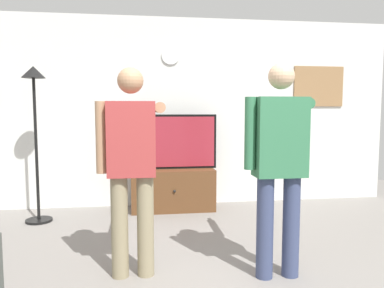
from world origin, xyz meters
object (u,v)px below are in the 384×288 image
at_px(tv_stand, 173,189).
at_px(person_standing_nearer_couch, 279,158).
at_px(floor_lamp, 35,112).
at_px(wall_clock, 171,55).
at_px(television, 172,142).
at_px(framed_picture, 318,86).
at_px(person_standing_nearer_lamp, 132,161).

relative_size(tv_stand, person_standing_nearer_couch, 0.65).
bearing_deg(floor_lamp, tv_stand, 10.63).
bearing_deg(person_standing_nearer_couch, wall_clock, 105.51).
bearing_deg(television, framed_picture, 6.31).
xyz_separation_m(television, wall_clock, (-0.00, 0.24, 1.21)).
relative_size(wall_clock, framed_picture, 0.33).
distance_m(floor_lamp, person_standing_nearer_couch, 3.05).
relative_size(tv_stand, floor_lamp, 0.60).
bearing_deg(person_standing_nearer_lamp, tv_stand, 75.62).
distance_m(tv_stand, person_standing_nearer_couch, 2.39).
distance_m(television, person_standing_nearer_couch, 2.32).
height_order(tv_stand, floor_lamp, floor_lamp).
bearing_deg(tv_stand, framed_picture, 7.48).
distance_m(wall_clock, person_standing_nearer_lamp, 2.62).
bearing_deg(person_standing_nearer_lamp, framed_picture, 39.69).
xyz_separation_m(floor_lamp, person_standing_nearer_couch, (2.39, -1.85, -0.37)).
height_order(television, person_standing_nearer_lamp, person_standing_nearer_lamp).
bearing_deg(floor_lamp, wall_clock, 19.67).
height_order(tv_stand, wall_clock, wall_clock).
distance_m(tv_stand, floor_lamp, 2.05).
height_order(tv_stand, television, television).
relative_size(wall_clock, person_standing_nearer_lamp, 0.15).
xyz_separation_m(framed_picture, floor_lamp, (-3.95, -0.62, -0.37)).
bearing_deg(person_standing_nearer_lamp, wall_clock, 77.39).
bearing_deg(floor_lamp, person_standing_nearer_couch, -37.78).
bearing_deg(framed_picture, wall_clock, -179.87).
bearing_deg(tv_stand, television, 90.00).
xyz_separation_m(tv_stand, person_standing_nearer_couch, (0.68, -2.17, 0.71)).
xyz_separation_m(framed_picture, person_standing_nearer_couch, (-1.56, -2.47, -0.74)).
bearing_deg(tv_stand, person_standing_nearer_lamp, -104.38).
bearing_deg(television, floor_lamp, -167.88).
bearing_deg(person_standing_nearer_couch, framed_picture, 57.66).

